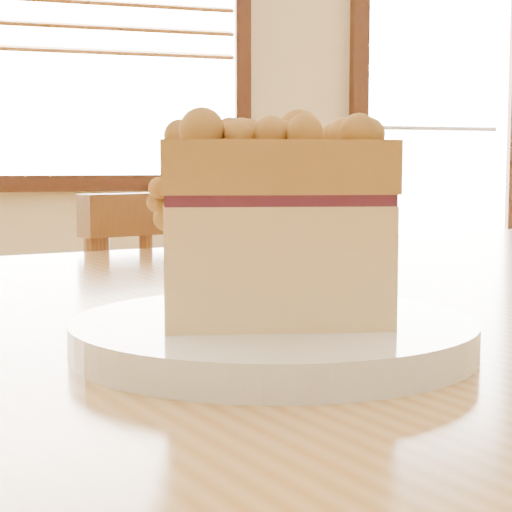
{
  "coord_description": "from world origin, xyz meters",
  "views": [
    {
      "loc": [
        -0.29,
        -0.41,
        0.86
      ],
      "look_at": [
        -0.12,
        0.09,
        0.8
      ],
      "focal_mm": 62.0,
      "sensor_mm": 36.0,
      "label": 1
    }
  ],
  "objects": [
    {
      "name": "cafe_table_main",
      "position": [
        0.03,
        0.25,
        0.66
      ],
      "size": [
        1.49,
        1.14,
        0.75
      ],
      "rotation": [
        0.0,
        0.0,
        0.21
      ],
      "color": "tan",
      "rests_on": "ground"
    },
    {
      "name": "cake_slice",
      "position": [
        -0.12,
        0.06,
        0.83
      ],
      "size": [
        0.14,
        0.12,
        0.12
      ],
      "rotation": [
        0.0,
        0.0,
        -0.25
      ],
      "color": "#DFBB7E",
      "rests_on": "plate"
    },
    {
      "name": "entry_door",
      "position": [
        2.3,
        3.98,
        1.2
      ],
      "size": [
        1.08,
        0.06,
        2.29
      ],
      "color": "white",
      "rests_on": "ground"
    },
    {
      "name": "plate",
      "position": [
        -0.12,
        0.06,
        0.76
      ],
      "size": [
        0.23,
        0.23,
        0.02
      ],
      "color": "white",
      "rests_on": "cafe_table_main"
    },
    {
      "name": "cafe_chair_main",
      "position": [
        -0.03,
        0.86,
        0.42
      ],
      "size": [
        0.48,
        0.48,
        0.83
      ],
      "rotation": [
        0.0,
        0.0,
        3.48
      ],
      "color": "brown",
      "rests_on": "ground"
    }
  ]
}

